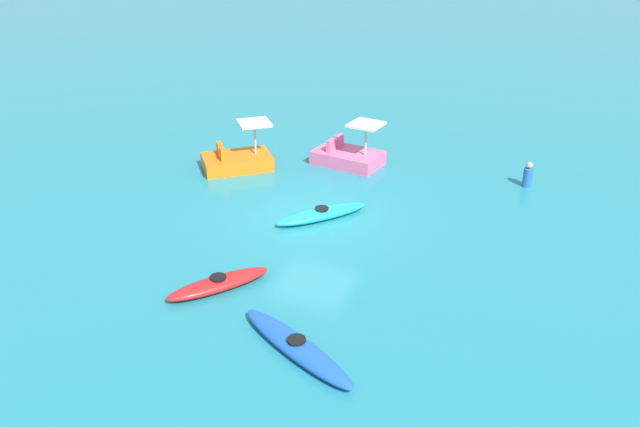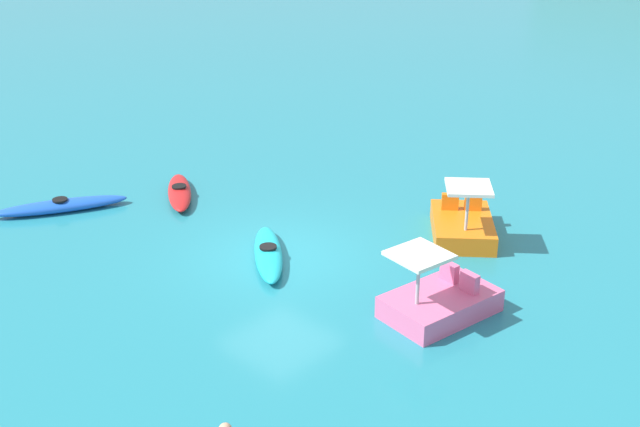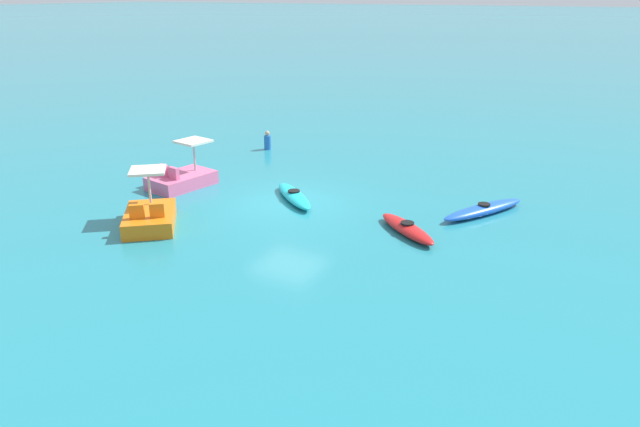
# 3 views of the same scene
# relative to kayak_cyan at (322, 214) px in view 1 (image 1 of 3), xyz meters

# --- Properties ---
(ground_plane) EXTENTS (600.00, 600.00, 0.00)m
(ground_plane) POSITION_rel_kayak_cyan_xyz_m (0.06, 0.30, -0.16)
(ground_plane) COLOR teal
(kayak_cyan) EXTENTS (2.72, 2.48, 0.37)m
(kayak_cyan) POSITION_rel_kayak_cyan_xyz_m (0.00, 0.00, 0.00)
(kayak_cyan) COLOR #19B7C6
(kayak_cyan) RESTS_ON ground_plane
(kayak_blue) EXTENTS (2.27, 3.46, 0.37)m
(kayak_blue) POSITION_rel_kayak_cyan_xyz_m (-6.29, -1.85, -0.00)
(kayak_blue) COLOR blue
(kayak_blue) RESTS_ON ground_plane
(kayak_red) EXTENTS (2.59, 2.17, 0.37)m
(kayak_red) POSITION_rel_kayak_cyan_xyz_m (-4.65, 0.97, 0.00)
(kayak_red) COLOR red
(kayak_red) RESTS_ON ground_plane
(pedal_boat_pink) EXTENTS (1.89, 2.64, 1.68)m
(pedal_boat_pink) POSITION_rel_kayak_cyan_xyz_m (4.54, 0.71, 0.17)
(pedal_boat_pink) COLOR pink
(pedal_boat_pink) RESTS_ON ground_plane
(pedal_boat_orange) EXTENTS (2.68, 2.81, 1.68)m
(pedal_boat_orange) POSITION_rel_kayak_cyan_xyz_m (2.72, 4.31, 0.17)
(pedal_boat_orange) COLOR orange
(pedal_boat_orange) RESTS_ON ground_plane
(person_near_shore) EXTENTS (0.45, 0.45, 0.88)m
(person_near_shore) POSITION_rel_kayak_cyan_xyz_m (4.82, -5.59, 0.22)
(person_near_shore) COLOR blue
(person_near_shore) RESTS_ON ground_plane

